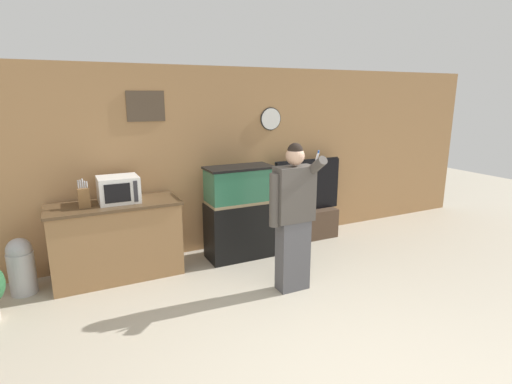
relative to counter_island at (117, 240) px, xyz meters
The scene contains 9 objects.
ground_plane 3.09m from the counter_island, 64.39° to the right, with size 18.00×18.00×0.00m, color #B2A893.
wall_back_paneled 1.62m from the counter_island, 17.68° to the left, with size 10.00×0.08×2.60m.
counter_island is the anchor object (origin of this frame).
microwave 0.64m from the counter_island, 25.88° to the left, with size 0.47×0.40×0.32m.
knife_block 0.68m from the counter_island, behind, with size 0.13×0.10×0.33m.
aquarium_on_stand 1.63m from the counter_island, ahead, with size 0.92×0.46×1.28m.
tv_on_stand 2.87m from the counter_island, ahead, with size 1.14×0.40×1.26m.
person_standing 2.20m from the counter_island, 35.06° to the right, with size 0.54×0.41×1.71m.
trash_bin 1.05m from the counter_island, behind, with size 0.28×0.28×0.66m.
Camera 1 is at (-1.83, -2.15, 2.22)m, focal length 28.00 mm.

